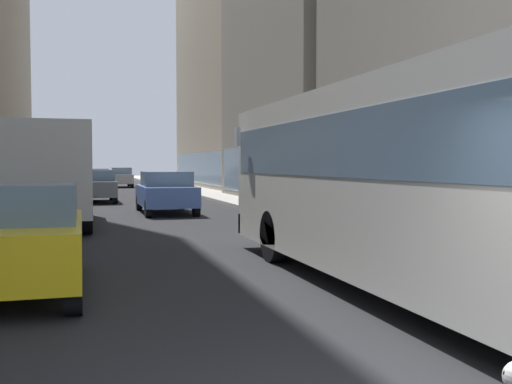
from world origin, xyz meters
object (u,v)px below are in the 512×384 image
(transit_bus, at_px, (426,173))
(car_silver_sedan, at_px, (121,177))
(box_truck, at_px, (52,172))
(car_grey_wagon, at_px, (97,186))
(car_red_coupe, at_px, (94,181))
(car_blue_hatchback, at_px, (166,192))
(car_yellow_taxi, at_px, (20,238))

(transit_bus, distance_m, car_silver_sedan, 43.32)
(box_truck, bearing_deg, car_grey_wagon, 82.12)
(car_red_coupe, relative_size, car_blue_hatchback, 0.98)
(transit_bus, bearing_deg, car_silver_sedan, 92.12)
(transit_bus, xyz_separation_m, car_grey_wagon, (-4.00, 23.52, -0.95))
(car_blue_hatchback, relative_size, box_truck, 0.58)
(car_silver_sedan, distance_m, car_red_coupe, 11.81)
(car_red_coupe, bearing_deg, car_blue_hatchback, -81.48)
(car_blue_hatchback, bearing_deg, car_silver_sedan, 90.00)
(car_yellow_taxi, relative_size, car_blue_hatchback, 0.94)
(transit_bus, xyz_separation_m, car_blue_hatchback, (-1.60, 15.69, -0.95))
(transit_bus, bearing_deg, box_truck, 115.10)
(transit_bus, height_order, car_yellow_taxi, transit_bus)
(car_red_coupe, bearing_deg, car_grey_wagon, -90.00)
(car_grey_wagon, bearing_deg, box_truck, -97.88)
(box_truck, bearing_deg, transit_bus, -64.90)
(transit_bus, relative_size, car_blue_hatchback, 2.65)
(car_red_coupe, distance_m, car_blue_hatchback, 16.20)
(car_grey_wagon, distance_m, box_truck, 11.70)
(car_silver_sedan, distance_m, box_truck, 31.58)
(transit_bus, distance_m, car_red_coupe, 31.97)
(transit_bus, relative_size, car_yellow_taxi, 2.82)
(car_grey_wagon, bearing_deg, car_red_coupe, 90.00)
(car_silver_sedan, height_order, car_yellow_taxi, same)
(car_silver_sedan, xyz_separation_m, box_truck, (-4.00, -31.32, 0.85))
(transit_bus, relative_size, box_truck, 1.54)
(car_silver_sedan, xyz_separation_m, car_red_coupe, (-2.40, -11.57, 0.00))
(car_blue_hatchback, height_order, box_truck, box_truck)
(car_red_coupe, xyz_separation_m, car_blue_hatchback, (2.40, -16.02, 0.00))
(transit_bus, distance_m, box_truck, 13.20)
(car_blue_hatchback, bearing_deg, car_red_coupe, 98.52)
(transit_bus, height_order, car_blue_hatchback, transit_bus)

